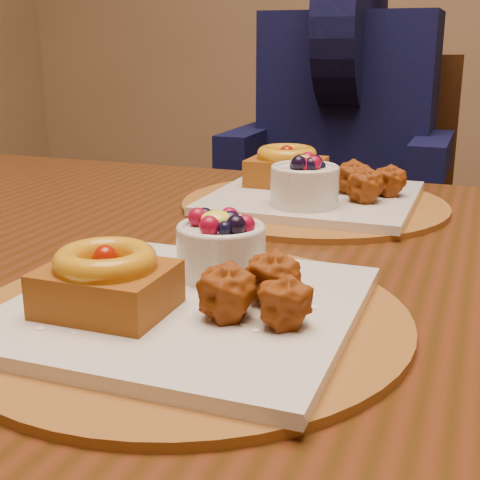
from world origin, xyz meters
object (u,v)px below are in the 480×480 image
at_px(place_setting_near, 186,296).
at_px(diner, 349,92).
at_px(dining_table, 266,312).
at_px(chair_far, 358,227).
at_px(place_setting_far, 312,190).

bearing_deg(place_setting_near, diner, 94.69).
distance_m(dining_table, place_setting_near, 0.24).
bearing_deg(diner, chair_far, 27.96).
xyz_separation_m(place_setting_far, diner, (-0.09, 0.71, 0.09)).
xyz_separation_m(dining_table, diner, (-0.10, 0.93, 0.19)).
height_order(dining_table, diner, diner).
xyz_separation_m(place_setting_near, chair_far, (-0.06, 1.17, -0.25)).
bearing_deg(place_setting_far, chair_far, 94.49).
relative_size(dining_table, place_setting_near, 4.21).
distance_m(place_setting_far, chair_far, 0.78).
bearing_deg(diner, place_setting_far, -91.21).
distance_m(place_setting_near, diner, 1.15).
bearing_deg(diner, dining_table, -92.76).
xyz_separation_m(dining_table, chair_far, (-0.06, 0.95, -0.15)).
bearing_deg(place_setting_far, diner, 97.45).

